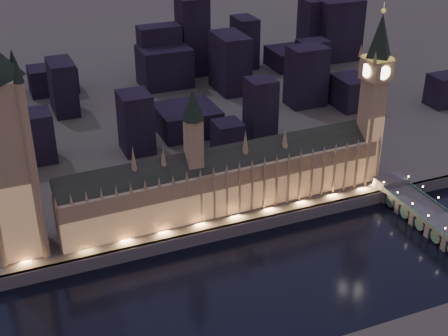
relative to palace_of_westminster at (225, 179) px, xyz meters
name	(u,v)px	position (x,y,z in m)	size (l,w,h in m)	color
ground_plane	(255,278)	(-8.49, -61.75, -26.37)	(2000.00, 2000.00, 0.00)	black
north_bank	(73,29)	(-8.49, 458.25, -22.37)	(2000.00, 960.00, 8.00)	#4D3A40
embankment_wall	(225,232)	(-8.49, -20.75, -22.37)	(2000.00, 2.50, 8.00)	#444548
palace_of_westminster	(225,179)	(0.00, 0.00, 0.00)	(202.00, 26.13, 78.00)	#8D8254
victoria_tower	(4,144)	(-118.49, 0.18, 44.81)	(31.68, 31.68, 127.09)	#8D8254
elizabeth_tower	(375,85)	(99.51, 0.18, 45.23)	(18.00, 18.00, 113.92)	#8D8254
westminster_bridge	(440,226)	(108.02, -65.19, -20.39)	(19.83, 113.00, 15.90)	#444548
city_backdrop	(168,73)	(24.70, 185.34, 4.20)	(454.43, 215.63, 78.20)	black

